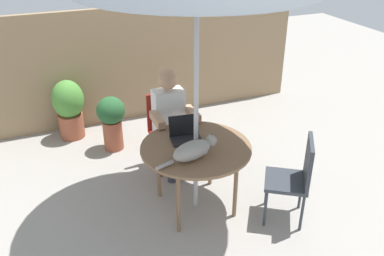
% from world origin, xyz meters
% --- Properties ---
extents(ground_plane, '(14.00, 14.00, 0.00)m').
position_xyz_m(ground_plane, '(0.00, 0.00, 0.00)').
color(ground_plane, gray).
extents(fence_back, '(4.94, 0.08, 1.61)m').
position_xyz_m(fence_back, '(0.00, 2.28, 0.80)').
color(fence_back, '#937756').
rests_on(fence_back, ground).
extents(patio_table, '(1.08, 1.08, 0.71)m').
position_xyz_m(patio_table, '(0.00, 0.00, 0.66)').
color(patio_table, brown).
rests_on(patio_table, ground).
extents(chair_occupied, '(0.40, 0.40, 0.88)m').
position_xyz_m(chair_occupied, '(0.00, 0.89, 0.52)').
color(chair_occupied, maroon).
rests_on(chair_occupied, ground).
extents(chair_empty, '(0.55, 0.55, 0.88)m').
position_xyz_m(chair_empty, '(0.81, -0.53, 0.52)').
color(chair_empty, '#33383F').
rests_on(chair_empty, ground).
extents(person_seated, '(0.48, 0.48, 1.22)m').
position_xyz_m(person_seated, '(0.00, 0.73, 0.69)').
color(person_seated, white).
rests_on(person_seated, ground).
extents(laptop, '(0.33, 0.29, 0.21)m').
position_xyz_m(laptop, '(-0.04, 0.20, 0.77)').
color(laptop, black).
rests_on(laptop, patio_table).
extents(cat, '(0.64, 0.29, 0.17)m').
position_xyz_m(cat, '(-0.09, -0.18, 0.79)').
color(cat, gray).
rests_on(cat, patio_table).
extents(potted_plant_near_fence, '(0.35, 0.35, 0.71)m').
position_xyz_m(potted_plant_near_fence, '(-0.53, 1.48, 0.42)').
color(potted_plant_near_fence, '#9E5138').
rests_on(potted_plant_near_fence, ground).
extents(potted_plant_by_chair, '(0.41, 0.41, 0.80)m').
position_xyz_m(potted_plant_by_chair, '(-0.98, 2.00, 0.44)').
color(potted_plant_by_chair, '#9E5138').
rests_on(potted_plant_by_chair, ground).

